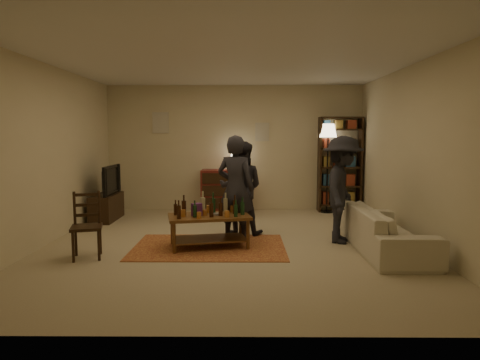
{
  "coord_description": "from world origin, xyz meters",
  "views": [
    {
      "loc": [
        0.19,
        -6.33,
        1.64
      ],
      "look_at": [
        0.14,
        0.1,
        0.96
      ],
      "focal_mm": 32.0,
      "sensor_mm": 36.0,
      "label": 1
    }
  ],
  "objects_px": {
    "dresser": "(225,190)",
    "floor_lamp": "(328,137)",
    "sofa": "(386,230)",
    "person_right": "(241,188)",
    "person_by_sofa": "(343,190)",
    "tv_stand": "(107,200)",
    "person_left": "(236,189)",
    "bookshelf": "(340,163)",
    "coffee_table": "(209,219)",
    "dining_chair": "(87,223)"
  },
  "relations": [
    {
      "from": "dresser",
      "to": "floor_lamp",
      "type": "xyz_separation_m",
      "value": [
        2.16,
        -0.06,
        1.12
      ]
    },
    {
      "from": "floor_lamp",
      "to": "sofa",
      "type": "xyz_separation_m",
      "value": [
        0.24,
        -3.05,
        -1.29
      ]
    },
    {
      "from": "person_right",
      "to": "person_by_sofa",
      "type": "distance_m",
      "value": 1.64
    },
    {
      "from": "tv_stand",
      "to": "person_right",
      "type": "bearing_deg",
      "value": -23.85
    },
    {
      "from": "person_left",
      "to": "bookshelf",
      "type": "bearing_deg",
      "value": -108.49
    },
    {
      "from": "bookshelf",
      "to": "person_right",
      "type": "distance_m",
      "value": 3.0
    },
    {
      "from": "tv_stand",
      "to": "floor_lamp",
      "type": "bearing_deg",
      "value": 10.91
    },
    {
      "from": "coffee_table",
      "to": "person_right",
      "type": "height_order",
      "value": "person_right"
    },
    {
      "from": "dining_chair",
      "to": "tv_stand",
      "type": "distance_m",
      "value": 2.59
    },
    {
      "from": "dining_chair",
      "to": "sofa",
      "type": "relative_size",
      "value": 0.43
    },
    {
      "from": "bookshelf",
      "to": "floor_lamp",
      "type": "bearing_deg",
      "value": -155.27
    },
    {
      "from": "coffee_table",
      "to": "tv_stand",
      "type": "xyz_separation_m",
      "value": [
        -2.14,
        2.01,
        -0.04
      ]
    },
    {
      "from": "bookshelf",
      "to": "person_left",
      "type": "distance_m",
      "value": 3.4
    },
    {
      "from": "coffee_table",
      "to": "person_by_sofa",
      "type": "distance_m",
      "value": 2.07
    },
    {
      "from": "person_right",
      "to": "coffee_table",
      "type": "bearing_deg",
      "value": 72.97
    },
    {
      "from": "dining_chair",
      "to": "person_left",
      "type": "bearing_deg",
      "value": 9.15
    },
    {
      "from": "coffee_table",
      "to": "dresser",
      "type": "relative_size",
      "value": 0.93
    },
    {
      "from": "person_by_sofa",
      "to": "dresser",
      "type": "bearing_deg",
      "value": 56.16
    },
    {
      "from": "dining_chair",
      "to": "floor_lamp",
      "type": "height_order",
      "value": "floor_lamp"
    },
    {
      "from": "person_left",
      "to": "person_right",
      "type": "xyz_separation_m",
      "value": [
        0.08,
        0.48,
        -0.05
      ]
    },
    {
      "from": "dresser",
      "to": "floor_lamp",
      "type": "height_order",
      "value": "floor_lamp"
    },
    {
      "from": "dresser",
      "to": "person_left",
      "type": "relative_size",
      "value": 0.83
    },
    {
      "from": "floor_lamp",
      "to": "person_right",
      "type": "relative_size",
      "value": 1.22
    },
    {
      "from": "coffee_table",
      "to": "tv_stand",
      "type": "relative_size",
      "value": 1.2
    },
    {
      "from": "dining_chair",
      "to": "sofa",
      "type": "distance_m",
      "value": 4.12
    },
    {
      "from": "tv_stand",
      "to": "dresser",
      "type": "height_order",
      "value": "dresser"
    },
    {
      "from": "tv_stand",
      "to": "person_left",
      "type": "relative_size",
      "value": 0.65
    },
    {
      "from": "floor_lamp",
      "to": "sofa",
      "type": "relative_size",
      "value": 0.9
    },
    {
      "from": "dining_chair",
      "to": "floor_lamp",
      "type": "relative_size",
      "value": 0.48
    },
    {
      "from": "bookshelf",
      "to": "person_by_sofa",
      "type": "height_order",
      "value": "bookshelf"
    },
    {
      "from": "floor_lamp",
      "to": "person_left",
      "type": "distance_m",
      "value": 3.21
    },
    {
      "from": "sofa",
      "to": "person_left",
      "type": "bearing_deg",
      "value": 74.91
    },
    {
      "from": "bookshelf",
      "to": "tv_stand",
      "type": "bearing_deg",
      "value": -168.2
    },
    {
      "from": "tv_stand",
      "to": "sofa",
      "type": "distance_m",
      "value": 5.14
    },
    {
      "from": "person_left",
      "to": "person_by_sofa",
      "type": "relative_size",
      "value": 1.01
    },
    {
      "from": "person_by_sofa",
      "to": "floor_lamp",
      "type": "bearing_deg",
      "value": 14.25
    },
    {
      "from": "bookshelf",
      "to": "person_right",
      "type": "height_order",
      "value": "bookshelf"
    },
    {
      "from": "bookshelf",
      "to": "sofa",
      "type": "xyz_separation_m",
      "value": [
        -0.05,
        -3.18,
        -0.73
      ]
    },
    {
      "from": "dresser",
      "to": "person_right",
      "type": "relative_size",
      "value": 0.89
    },
    {
      "from": "tv_stand",
      "to": "coffee_table",
      "type": "bearing_deg",
      "value": -43.22
    },
    {
      "from": "floor_lamp",
      "to": "person_by_sofa",
      "type": "xyz_separation_m",
      "value": [
        -0.26,
        -2.54,
        -0.78
      ]
    },
    {
      "from": "floor_lamp",
      "to": "person_left",
      "type": "bearing_deg",
      "value": -127.29
    },
    {
      "from": "person_left",
      "to": "person_right",
      "type": "relative_size",
      "value": 1.07
    },
    {
      "from": "bookshelf",
      "to": "person_left",
      "type": "bearing_deg",
      "value": -129.76
    },
    {
      "from": "dining_chair",
      "to": "bookshelf",
      "type": "bearing_deg",
      "value": 24.9
    },
    {
      "from": "floor_lamp",
      "to": "person_by_sofa",
      "type": "height_order",
      "value": "floor_lamp"
    },
    {
      "from": "dresser",
      "to": "bookshelf",
      "type": "distance_m",
      "value": 2.5
    },
    {
      "from": "dining_chair",
      "to": "person_right",
      "type": "relative_size",
      "value": 0.59
    },
    {
      "from": "dresser",
      "to": "person_by_sofa",
      "type": "height_order",
      "value": "person_by_sofa"
    },
    {
      "from": "dresser",
      "to": "floor_lamp",
      "type": "relative_size",
      "value": 0.73
    }
  ]
}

